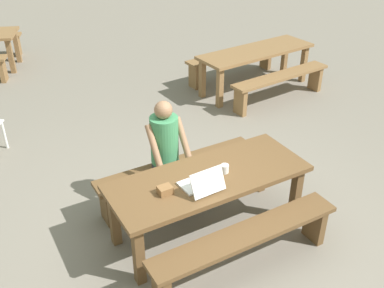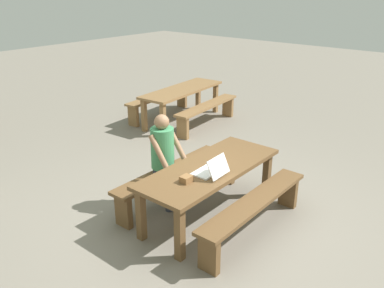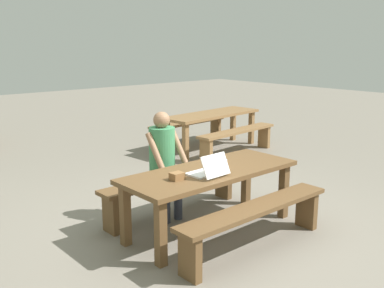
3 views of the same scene
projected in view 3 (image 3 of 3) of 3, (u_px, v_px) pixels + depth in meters
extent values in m
plane|color=gray|center=(210.00, 230.00, 5.00)|extent=(30.00, 30.00, 0.00)
cube|color=brown|center=(211.00, 172.00, 4.85)|extent=(2.04, 0.80, 0.05)
cube|color=brown|center=(161.00, 233.00, 4.12)|extent=(0.09, 0.09, 0.65)
cube|color=brown|center=(284.00, 191.00, 5.30)|extent=(0.09, 0.09, 0.65)
cube|color=brown|center=(125.00, 215.00, 4.56)|extent=(0.09, 0.09, 0.65)
cube|color=brown|center=(246.00, 180.00, 5.74)|extent=(0.09, 0.09, 0.65)
cube|color=brown|center=(256.00, 208.00, 4.42)|extent=(1.95, 0.30, 0.05)
cube|color=brown|center=(190.00, 257.00, 3.91)|extent=(0.08, 0.24, 0.43)
cube|color=brown|center=(307.00, 209.00, 5.03)|extent=(0.08, 0.24, 0.43)
cube|color=brown|center=(173.00, 178.00, 5.39)|extent=(1.95, 0.30, 0.05)
cube|color=brown|center=(111.00, 214.00, 4.88)|extent=(0.08, 0.24, 0.43)
cube|color=brown|center=(224.00, 182.00, 6.00)|extent=(0.08, 0.24, 0.43)
cube|color=white|center=(204.00, 173.00, 4.68)|extent=(0.36, 0.25, 0.02)
cube|color=white|center=(216.00, 165.00, 4.53)|extent=(0.35, 0.13, 0.22)
cube|color=#0F1933|center=(215.00, 165.00, 4.54)|extent=(0.32, 0.11, 0.20)
cube|color=olive|center=(177.00, 176.00, 4.48)|extent=(0.13, 0.11, 0.08)
cylinder|color=white|center=(223.00, 163.00, 4.92)|extent=(0.08, 0.08, 0.09)
cylinder|color=#333847|center=(166.00, 204.00, 5.14)|extent=(0.10, 0.10, 0.47)
cylinder|color=#333847|center=(178.00, 200.00, 5.26)|extent=(0.10, 0.10, 0.47)
cube|color=#333847|center=(167.00, 177.00, 5.21)|extent=(0.28, 0.28, 0.12)
cylinder|color=#3F8C59|center=(162.00, 150.00, 5.20)|extent=(0.30, 0.30, 0.54)
cylinder|color=#936B4C|center=(155.00, 151.00, 5.01)|extent=(0.07, 0.32, 0.41)
cylinder|color=#936B4C|center=(179.00, 147.00, 5.23)|extent=(0.07, 0.32, 0.41)
sphere|color=#936B4C|center=(162.00, 120.00, 5.12)|extent=(0.19, 0.19, 0.19)
cube|color=olive|center=(212.00, 114.00, 8.61)|extent=(2.17, 0.86, 0.05)
cube|color=olive|center=(186.00, 142.00, 7.85)|extent=(0.10, 0.10, 0.67)
cube|color=olive|center=(251.00, 128.00, 9.20)|extent=(0.10, 0.10, 0.67)
cube|color=olive|center=(167.00, 138.00, 8.18)|extent=(0.10, 0.10, 0.67)
cube|color=olive|center=(233.00, 125.00, 9.53)|extent=(0.10, 0.10, 0.67)
cube|color=olive|center=(237.00, 131.00, 8.23)|extent=(1.93, 0.46, 0.05)
cube|color=olive|center=(206.00, 151.00, 7.68)|extent=(0.10, 0.25, 0.43)
cube|color=olive|center=(264.00, 137.00, 8.88)|extent=(0.10, 0.25, 0.43)
cube|color=olive|center=(188.00, 123.00, 9.10)|extent=(1.93, 0.46, 0.05)
cube|color=olive|center=(157.00, 140.00, 8.55)|extent=(0.10, 0.25, 0.43)
cube|color=olive|center=(216.00, 128.00, 9.75)|extent=(0.10, 0.25, 0.43)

